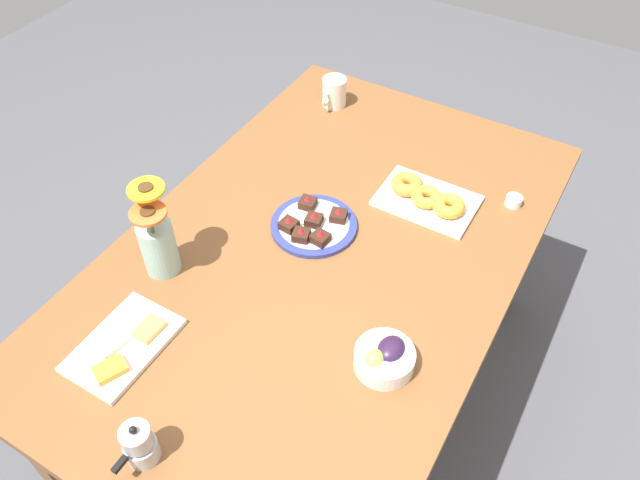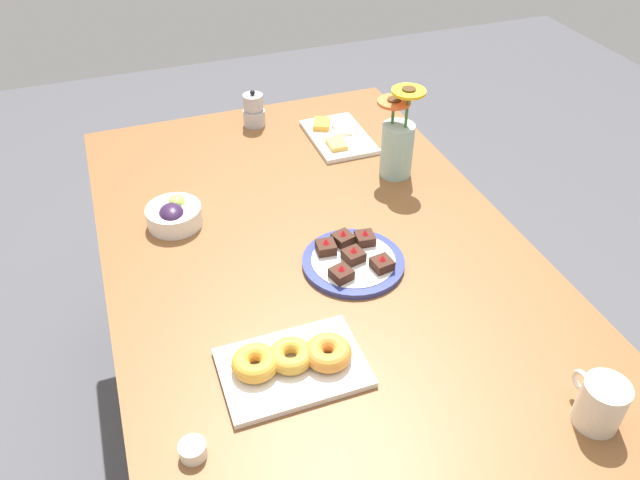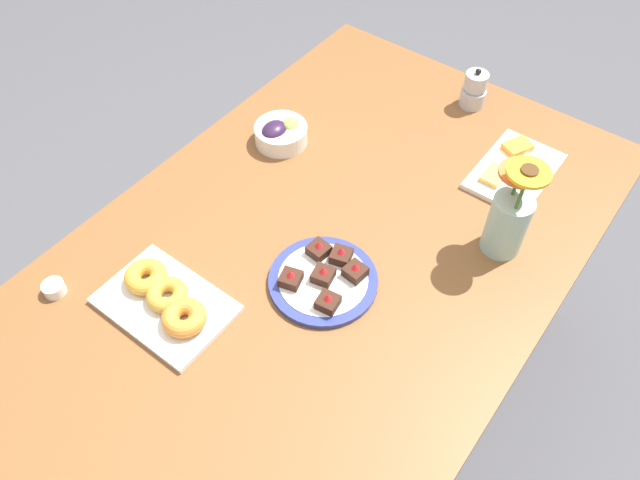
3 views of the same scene
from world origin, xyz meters
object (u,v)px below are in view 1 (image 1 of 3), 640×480
at_px(moka_pot, 139,445).
at_px(coffee_mug, 334,92).
at_px(jam_cup_honey, 514,201).
at_px(grape_bowl, 385,357).
at_px(flower_vase, 158,243).
at_px(dining_table, 320,271).
at_px(croissant_platter, 427,198).
at_px(cheese_platter, 123,346).
at_px(dessert_plate, 313,225).

bearing_deg(moka_pot, coffee_mug, -167.63).
bearing_deg(jam_cup_honey, grape_bowl, -6.99).
height_order(flower_vase, moka_pot, flower_vase).
bearing_deg(moka_pot, grape_bowl, 143.52).
bearing_deg(dining_table, flower_vase, -50.95).
relative_size(flower_vase, moka_pot, 2.24).
bearing_deg(croissant_platter, cheese_platter, -26.57).
xyz_separation_m(jam_cup_honey, dessert_plate, (0.37, -0.45, -0.00)).
distance_m(jam_cup_honey, dessert_plate, 0.58).
bearing_deg(croissant_platter, coffee_mug, -122.05).
bearing_deg(grape_bowl, dining_table, -127.22).
distance_m(grape_bowl, cheese_platter, 0.61).
distance_m(grape_bowl, moka_pot, 0.55).
height_order(dining_table, cheese_platter, cheese_platter).
height_order(coffee_mug, dessert_plate, coffee_mug).
distance_m(dining_table, jam_cup_honey, 0.59).
relative_size(coffee_mug, croissant_platter, 0.42).
xyz_separation_m(dessert_plate, flower_vase, (0.32, -0.26, 0.08)).
bearing_deg(coffee_mug, dining_table, 26.41).
height_order(dining_table, moka_pot, moka_pot).
bearing_deg(dessert_plate, dining_table, 42.45).
bearing_deg(grape_bowl, flower_vase, -87.56).
bearing_deg(dining_table, coffee_mug, -153.59).
bearing_deg(grape_bowl, cheese_platter, -63.75).
distance_m(dessert_plate, moka_pot, 0.74).
relative_size(coffee_mug, grape_bowl, 0.84).
relative_size(dining_table, cheese_platter, 6.15).
bearing_deg(coffee_mug, dessert_plate, 24.11).
distance_m(flower_vase, moka_pot, 0.52).
bearing_deg(dessert_plate, flower_vase, -38.89).
bearing_deg(dessert_plate, coffee_mug, -155.89).
distance_m(grape_bowl, dessert_plate, 0.47).
xyz_separation_m(grape_bowl, dessert_plate, (-0.30, -0.37, -0.02)).
xyz_separation_m(cheese_platter, flower_vase, (-0.24, -0.08, 0.08)).
xyz_separation_m(dining_table, flower_vase, (0.26, -0.32, 0.18)).
xyz_separation_m(grape_bowl, croissant_platter, (-0.55, -0.14, -0.01)).
relative_size(jam_cup_honey, dessert_plate, 0.20).
xyz_separation_m(dining_table, jam_cup_honey, (-0.44, 0.39, 0.10)).
relative_size(grape_bowl, croissant_platter, 0.50).
bearing_deg(croissant_platter, dessert_plate, -42.41).
height_order(croissant_platter, jam_cup_honey, croissant_platter).
xyz_separation_m(jam_cup_honey, flower_vase, (0.70, -0.71, 0.08)).
xyz_separation_m(dining_table, cheese_platter, (0.50, -0.24, 0.10)).
distance_m(croissant_platter, flower_vase, 0.76).
bearing_deg(moka_pot, croissant_platter, 169.05).
height_order(coffee_mug, cheese_platter, coffee_mug).
height_order(coffee_mug, grape_bowl, coffee_mug).
xyz_separation_m(grape_bowl, cheese_platter, (0.27, -0.55, -0.02)).
relative_size(jam_cup_honey, moka_pot, 0.40).
distance_m(dining_table, moka_pot, 0.69).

